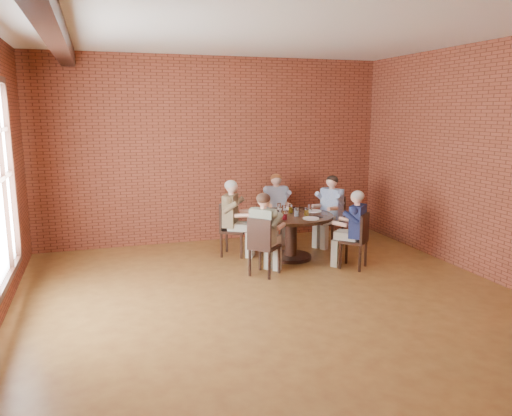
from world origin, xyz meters
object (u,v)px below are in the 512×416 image
object	(u,v)px
dining_table	(291,228)
chair_b	(275,215)
chair_a	(332,218)
diner_d	(265,234)
chair_c	(229,227)
diner_c	(234,218)
diner_e	(354,230)
smartphone	(318,217)
diner_a	(330,211)
diner_b	(276,208)
chair_d	(262,244)
chair_e	(358,238)

from	to	relation	value
dining_table	chair_b	bearing A→B (deg)	82.35
chair_a	chair_b	bearing A→B (deg)	-154.50
diner_d	chair_a	bearing A→B (deg)	-97.78
chair_c	diner_c	size ratio (longest dim) A/B	0.71
dining_table	chair_c	size ratio (longest dim) A/B	1.50
diner_c	chair_a	bearing A→B (deg)	-57.04
diner_e	smartphone	world-z (taller)	diner_e
diner_a	chair_b	size ratio (longest dim) A/B	1.42
diner_b	smartphone	bearing A→B (deg)	-75.10
diner_e	chair_c	bearing A→B (deg)	-81.80
chair_a	chair_d	distance (m)	2.22
dining_table	diner_e	xyz separation A→B (m)	(0.74, -0.76, 0.08)
chair_c	chair_e	distance (m)	2.17
diner_b	chair_d	world-z (taller)	diner_b
diner_a	smartphone	size ratio (longest dim) A/B	8.49
dining_table	chair_b	world-z (taller)	chair_b
chair_c	diner_c	bearing A→B (deg)	-90.00
diner_d	chair_e	xyz separation A→B (m)	(1.48, -0.15, -0.14)
chair_a	diner_c	world-z (taller)	diner_c
dining_table	diner_c	size ratio (longest dim) A/B	1.07
chair_c	smartphone	bearing A→B (deg)	-93.96
diner_c	chair_d	size ratio (longest dim) A/B	1.45
diner_e	smartphone	xyz separation A→B (m)	(-0.41, 0.45, 0.14)
diner_a	chair_d	distance (m)	2.15
chair_b	chair_d	distance (m)	2.13
chair_a	diner_d	distance (m)	2.15
smartphone	chair_d	bearing A→B (deg)	-171.03
diner_b	smartphone	distance (m)	1.46
diner_b	chair_c	size ratio (longest dim) A/B	1.40
diner_b	smartphone	size ratio (longest dim) A/B	8.45
chair_a	diner_b	bearing A→B (deg)	-150.72
chair_a	smartphone	bearing A→B (deg)	-67.94
diner_c	chair_e	xyz separation A→B (m)	(1.64, -1.29, -0.16)
diner_a	chair_b	world-z (taller)	diner_a
dining_table	chair_b	distance (m)	1.22
dining_table	chair_d	distance (m)	1.03
diner_d	diner_e	xyz separation A→B (m)	(1.43, -0.10, -0.01)
smartphone	diner_e	bearing A→B (deg)	-59.68
diner_b	chair_d	bearing A→B (deg)	-108.17
chair_b	diner_e	world-z (taller)	diner_e
chair_c	chair_d	bearing A→B (deg)	-142.43
chair_a	chair_e	distance (m)	1.43
chair_b	diner_e	distance (m)	2.06
chair_a	smartphone	size ratio (longest dim) A/B	6.02
chair_c	smartphone	xyz separation A→B (m)	(1.26, -0.82, 0.26)
chair_a	chair_d	world-z (taller)	chair_a
chair_a	chair_c	xyz separation A→B (m)	(-1.97, -0.09, 0.00)
diner_c	diner_b	bearing A→B (deg)	-27.56
chair_b	diner_d	bearing A→B (deg)	-106.79
chair_b	diner_b	world-z (taller)	diner_b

